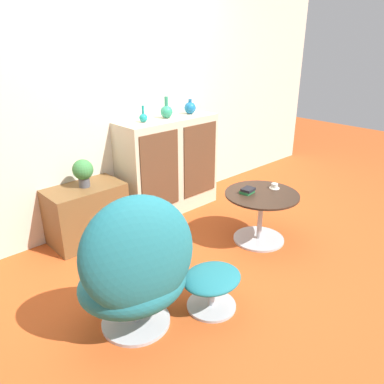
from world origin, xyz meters
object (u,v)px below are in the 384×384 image
Objects in this scene: ottoman at (212,282)px; coffee_table at (261,211)px; vase_inner_right at (190,108)px; egg_chair at (136,269)px; teacup at (274,186)px; tv_console at (87,214)px; potted_plant at (83,171)px; vase_leftmost at (143,117)px; sideboard at (168,165)px; book_stack at (247,191)px; vase_inner_left at (167,111)px.

coffee_table reaches higher than ottoman.
vase_inner_right is (0.15, 1.12, 0.79)m from coffee_table.
egg_chair is at bearing 161.11° from ottoman.
vase_inner_right is (1.17, 1.48, 0.88)m from ottoman.
vase_inner_right reaches higher than teacup.
tv_console is 0.70× the size of egg_chair.
potted_plant reaches higher than teacup.
vase_leftmost is 0.62m from vase_inner_right.
potted_plant is at bearing 179.78° from sideboard.
egg_chair is at bearing -105.19° from tv_console.
book_stack is (0.37, -1.02, -0.57)m from vase_leftmost.
sideboard is 5.09× the size of vase_inner_left.
vase_leftmost is 0.74× the size of vase_inner_left.
coffee_table is at bearing 19.36° from ottoman.
tv_console is 1.48m from ottoman.
egg_chair is 1.47× the size of coffee_table.
sideboard is at bearing 60.12° from ottoman.
potted_plant is (-0.98, -0.00, -0.41)m from vase_inner_left.
sideboard is at bearing -47.71° from vase_inner_left.
book_stack reaches higher than ottoman.
vase_inner_left is 1.18m from book_stack.
egg_chair is 1.54m from coffee_table.
tv_console is at bearing -177.92° from potted_plant.
teacup is (1.34, -1.12, -0.19)m from potted_plant.
tv_console is 2.70× the size of potted_plant.
sideboard reaches higher than tv_console.
vase_inner_right is 1.20× the size of book_stack.
egg_chair is 6.19× the size of vase_leftmost.
egg_chair reaches higher than tv_console.
ottoman is 1.92m from vase_inner_left.
vase_inner_left is (0.99, 0.00, 0.82)m from tv_console.
vase_leftmost is 0.29m from vase_inner_left.
vase_leftmost is at bearing -180.00° from vase_inner_right.
vase_leftmost reaches higher than sideboard.
egg_chair is at bearing -173.90° from teacup.
vase_inner_right is 1.20m from book_stack.
potted_plant is (-0.69, -0.00, -0.39)m from vase_leftmost.
vase_inner_right reaches higher than ottoman.
potted_plant is 1.96× the size of book_stack.
vase_leftmost reaches higher than tv_console.
vase_inner_left is 0.85× the size of potted_plant.
book_stack is at bearing 133.37° from coffee_table.
sideboard is 0.66m from vase_inner_right.
teacup is at bearing -0.84° from coffee_table.
egg_chair is 1.37m from potted_plant.
egg_chair is 6.29× the size of vase_inner_right.
teacup is (1.20, 0.35, 0.29)m from ottoman.
tv_console is (-0.99, 0.00, -0.24)m from sideboard.
vase_inner_left is 1.38× the size of vase_inner_right.
potted_plant is (-0.98, 0.00, 0.17)m from sideboard.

